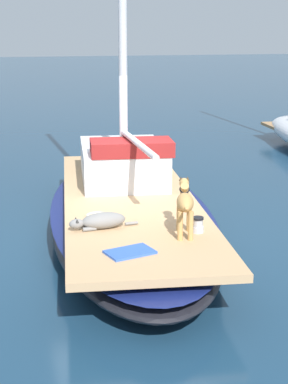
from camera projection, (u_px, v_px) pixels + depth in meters
name	position (u px, v px, depth m)	size (l,w,h in m)	color
ground_plane	(130.00, 237.00, 10.00)	(120.00, 120.00, 0.00)	navy
sailboat_main	(130.00, 217.00, 9.92)	(3.28, 7.46, 0.66)	black
cabin_house	(123.00, 161.00, 10.81)	(1.63, 2.36, 0.84)	silver
dog_tan	(185.00, 203.00, 7.99)	(0.35, 0.93, 0.70)	tan
dog_grey	(101.00, 221.00, 8.30)	(0.95, 0.31, 0.22)	gray
deck_winch	(198.00, 225.00, 8.15)	(0.16, 0.16, 0.21)	#B7B7BC
coiled_rope	(97.00, 216.00, 8.81)	(0.32, 0.32, 0.04)	beige
deck_towel	(130.00, 252.00, 7.42)	(0.56, 0.36, 0.03)	blue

